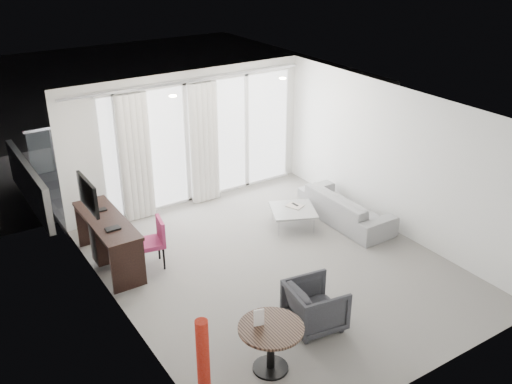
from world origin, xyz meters
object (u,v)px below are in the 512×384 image
tub_armchair (315,306)px  coffee_table (293,218)px  red_lamp (203,364)px  desk_chair (150,244)px  sofa (346,207)px  rattan_chair_a (190,145)px  desk (109,242)px  rattan_chair_b (223,145)px  round_table (271,348)px

tub_armchair → coffee_table: (1.45, 2.48, -0.16)m
red_lamp → coffee_table: red_lamp is taller
desk_chair → red_lamp: (-0.68, -3.08, 0.18)m
tub_armchair → coffee_table: tub_armchair is taller
desk_chair → red_lamp: red_lamp is taller
sofa → coffee_table: bearing=68.6°
rattan_chair_a → tub_armchair: bearing=-85.5°
desk_chair → tub_armchair: size_ratio=1.13×
coffee_table → sofa: sofa is taller
desk_chair → coffee_table: bearing=7.7°
sofa → rattan_chair_a: rattan_chair_a is taller
red_lamp → desk: bearing=87.6°
desk → desk_chair: (0.53, -0.41, -0.00)m
sofa → rattan_chair_b: size_ratio=2.53×
round_table → rattan_chair_b: rattan_chair_b is taller
desk_chair → tub_armchair: 2.92m
rattan_chair_b → sofa: bearing=-72.6°
coffee_table → tub_armchair: bearing=-120.3°
desk → tub_armchair: (1.79, -3.04, -0.08)m
sofa → rattan_chair_b: bearing=6.0°
red_lamp → round_table: bearing=4.4°
desk_chair → rattan_chair_b: (3.24, 3.32, -0.02)m
tub_armchair → sofa: bearing=-39.9°
desk → rattan_chair_a: desk is taller
desk → round_table: size_ratio=2.19×
red_lamp → tub_armchair: red_lamp is taller
desk_chair → sofa: 3.69m
tub_armchair → desk_chair: bearing=34.2°
tub_armchair → rattan_chair_a: (1.35, 6.38, 0.07)m
red_lamp → rattan_chair_b: size_ratio=1.52×
tub_armchair → rattan_chair_b: bearing=-9.9°
tub_armchair → desk: bearing=39.1°
desk_chair → rattan_chair_b: 4.64m
coffee_table → rattan_chair_a: size_ratio=0.96×
round_table → red_lamp: bearing=-175.6°
coffee_table → red_lamp: bearing=-139.2°
round_table → coffee_table: round_table is taller
round_table → sofa: 4.19m
red_lamp → rattan_chair_a: (3.29, 6.82, -0.19)m
tub_armchair → round_table: bearing=119.2°
sofa → rattan_chair_a: size_ratio=2.44×
round_table → rattan_chair_b: (2.96, 6.32, 0.07)m
desk → coffee_table: bearing=-9.7°
round_table → desk_chair: bearing=95.3°
desk → rattan_chair_b: size_ratio=2.27×
coffee_table → rattan_chair_b: rattan_chair_b is taller
desk → coffee_table: size_ratio=2.28×
coffee_table → sofa: (0.94, -0.37, 0.11)m
round_table → rattan_chair_b: bearing=64.9°
desk → tub_armchair: size_ratio=2.43×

